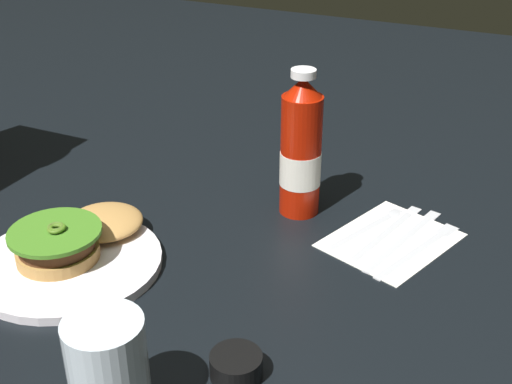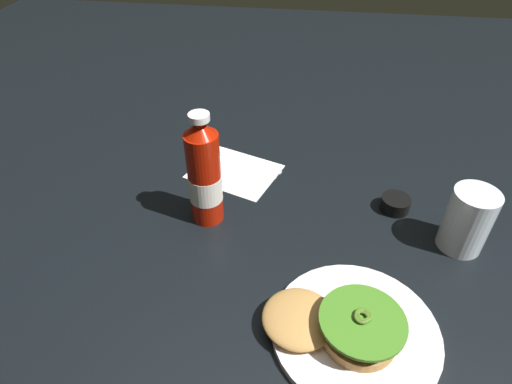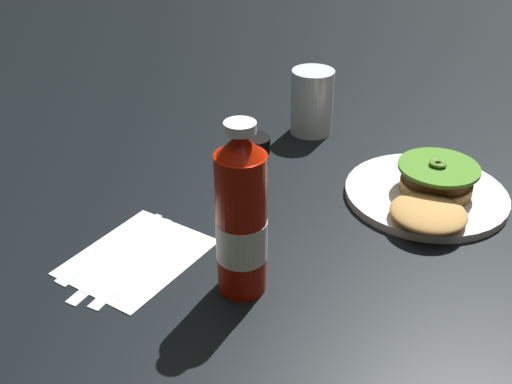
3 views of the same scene
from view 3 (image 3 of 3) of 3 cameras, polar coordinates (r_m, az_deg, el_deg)
The scene contains 11 objects.
ground_plane at distance 1.00m, azimuth 6.03°, elevation -0.77°, with size 3.00×3.00×0.00m, color black.
dinner_plate at distance 1.04m, azimuth 15.41°, elevation -0.18°, with size 0.26×0.26×0.01m, color white.
burger_sandwich at distance 1.00m, azimuth 16.12°, elevation 0.14°, with size 0.21×0.13×0.05m.
ketchup_bottle at distance 0.76m, azimuth -1.36°, elevation -2.61°, with size 0.07×0.07×0.24m.
water_glass at distance 1.20m, azimuth 5.19°, elevation 8.29°, with size 0.08×0.08×0.13m, color silver.
condiment_cup at distance 1.14m, azimuth -0.17°, elevation 4.43°, with size 0.06×0.06×0.03m, color black.
napkin at distance 0.89m, azimuth -10.90°, elevation -5.87°, with size 0.19×0.15×0.00m, color white.
fork_utensil at distance 0.90m, azimuth -13.87°, elevation -5.32°, with size 0.19×0.08×0.00m.
steak_knife at distance 0.88m, azimuth -12.71°, elevation -6.28°, with size 0.21×0.07×0.00m.
butter_knife at distance 0.86m, azimuth -11.21°, elevation -6.94°, with size 0.20×0.06×0.00m.
spoon_utensil at distance 0.84m, azimuth -10.01°, elevation -7.64°, with size 0.17×0.08×0.00m.
Camera 3 is at (0.85, 0.10, 0.53)m, focal length 43.28 mm.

